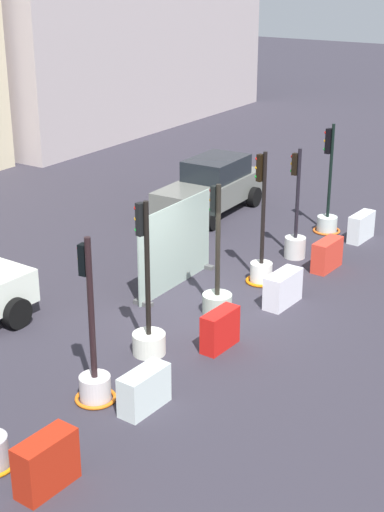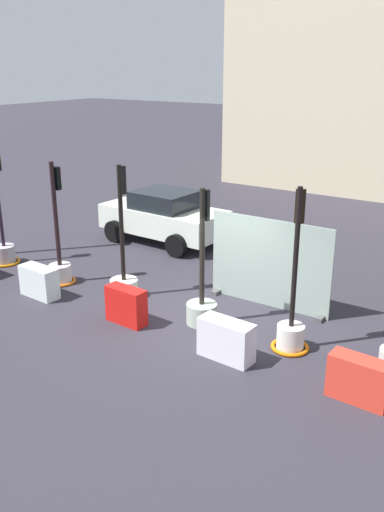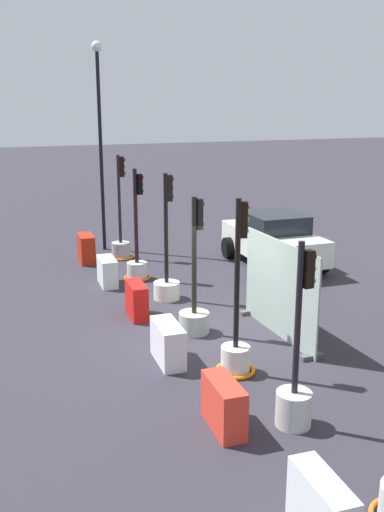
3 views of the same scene
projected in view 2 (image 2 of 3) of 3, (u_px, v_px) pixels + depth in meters
name	position (u px, v px, depth m)	size (l,w,h in m)	color
ground_plane	(201.00, 318.00, 12.85)	(120.00, 120.00, 0.00)	#2F2C35
traffic_light_0	(4.00, 244.00, 16.20)	(0.85, 0.85, 3.47)	#AAA5AD
traffic_light_1	(60.00, 261.00, 14.76)	(0.80, 0.80, 3.29)	silver
traffic_light_2	(124.00, 274.00, 13.88)	(0.71, 0.71, 3.37)	silver
traffic_light_3	(202.00, 300.00, 12.44)	(0.70, 0.70, 3.15)	#A8B7A6
traffic_light_4	(291.00, 323.00, 11.30)	(0.79, 0.79, 3.44)	silver
construction_barrier_1	(39.00, 282.00, 13.94)	(1.09, 0.50, 0.79)	silver
construction_barrier_2	(126.00, 305.00, 12.50)	(1.00, 0.43, 0.86)	red
construction_barrier_3	(226.00, 340.00, 10.99)	(1.16, 0.52, 0.82)	silver
construction_barrier_4	(359.00, 380.00, 9.61)	(1.09, 0.48, 0.82)	red
car_white_van	(164.00, 216.00, 18.12)	(4.24, 2.42, 1.71)	silver
site_fence_panel	(269.00, 266.00, 13.21)	(3.13, 0.50, 2.19)	#92A69A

